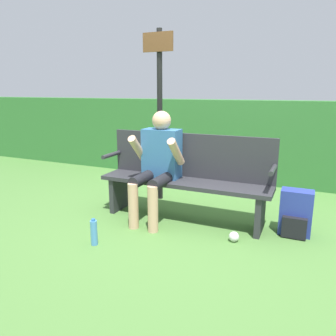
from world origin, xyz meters
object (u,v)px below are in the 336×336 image
water_bottle (94,232)px  backpack (296,214)px  park_bench (186,176)px  person_seated (158,160)px  signpost (159,106)px

water_bottle → backpack: bearing=30.5°
park_bench → water_bottle: bearing=-118.9°
person_seated → backpack: (1.49, 0.16, -0.46)m
water_bottle → signpost: 1.89m
person_seated → water_bottle: 1.07m
person_seated → signpost: 0.91m
park_bench → backpack: size_ratio=4.13×
park_bench → person_seated: person_seated is taller
park_bench → signpost: size_ratio=0.89×
backpack → park_bench: bearing=-178.9°
backpack → signpost: bearing=164.8°
park_bench → signpost: signpost is taller
backpack → signpost: signpost is taller
backpack → person_seated: bearing=-173.8°
park_bench → backpack: (1.20, 0.02, -0.28)m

